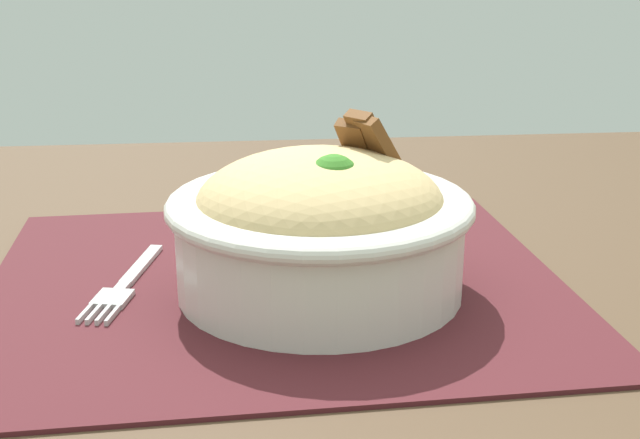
# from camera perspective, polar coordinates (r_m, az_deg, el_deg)

# --- Properties ---
(table) EXTENTS (1.21, 0.93, 0.76)m
(table) POSITION_cam_1_polar(r_m,az_deg,el_deg) (0.60, 0.63, -10.75)
(table) COLOR #4C3826
(table) RESTS_ON ground_plane
(placemat) EXTENTS (0.40, 0.35, 0.00)m
(placemat) POSITION_cam_1_polar(r_m,az_deg,el_deg) (0.58, -2.94, -4.28)
(placemat) COLOR #47191E
(placemat) RESTS_ON table
(bowl) EXTENTS (0.22, 0.22, 0.12)m
(bowl) POSITION_cam_1_polar(r_m,az_deg,el_deg) (0.55, 0.03, -0.30)
(bowl) COLOR silver
(bowl) RESTS_ON placemat
(fork) EXTENTS (0.04, 0.13, 0.00)m
(fork) POSITION_cam_1_polar(r_m,az_deg,el_deg) (0.59, -13.07, -4.31)
(fork) COLOR #BBBBBB
(fork) RESTS_ON placemat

